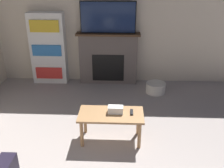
{
  "coord_description": "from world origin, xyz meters",
  "views": [
    {
      "loc": [
        0.12,
        -0.88,
        2.41
      ],
      "look_at": [
        -0.04,
        2.82,
        0.73
      ],
      "focal_mm": 42.0,
      "sensor_mm": 36.0,
      "label": 1
    }
  ],
  "objects_px": {
    "bookshelf": "(48,49)",
    "tv": "(108,17)",
    "coffee_table": "(111,118)",
    "storage_basket": "(156,88)",
    "fireplace": "(108,58)"
  },
  "relations": [
    {
      "from": "fireplace",
      "to": "storage_basket",
      "type": "distance_m",
      "value": 1.21
    },
    {
      "from": "bookshelf",
      "to": "tv",
      "type": "bearing_deg",
      "value": 0.15
    },
    {
      "from": "coffee_table",
      "to": "storage_basket",
      "type": "height_order",
      "value": "coffee_table"
    },
    {
      "from": "fireplace",
      "to": "coffee_table",
      "type": "distance_m",
      "value": 2.16
    },
    {
      "from": "coffee_table",
      "to": "bookshelf",
      "type": "xyz_separation_m",
      "value": [
        -1.45,
        2.13,
        0.39
      ]
    },
    {
      "from": "fireplace",
      "to": "coffee_table",
      "type": "height_order",
      "value": "fireplace"
    },
    {
      "from": "tv",
      "to": "storage_basket",
      "type": "height_order",
      "value": "tv"
    },
    {
      "from": "fireplace",
      "to": "storage_basket",
      "type": "xyz_separation_m",
      "value": [
        1.0,
        -0.5,
        -0.46
      ]
    },
    {
      "from": "bookshelf",
      "to": "storage_basket",
      "type": "xyz_separation_m",
      "value": [
        2.3,
        -0.48,
        -0.66
      ]
    },
    {
      "from": "bookshelf",
      "to": "storage_basket",
      "type": "relative_size",
      "value": 3.84
    },
    {
      "from": "fireplace",
      "to": "tv",
      "type": "distance_m",
      "value": 0.88
    },
    {
      "from": "storage_basket",
      "to": "bookshelf",
      "type": "bearing_deg",
      "value": 168.31
    },
    {
      "from": "coffee_table",
      "to": "storage_basket",
      "type": "relative_size",
      "value": 2.36
    },
    {
      "from": "tv",
      "to": "coffee_table",
      "type": "xyz_separation_m",
      "value": [
        0.16,
        -2.13,
        -1.06
      ]
    },
    {
      "from": "coffee_table",
      "to": "tv",
      "type": "bearing_deg",
      "value": 94.31
    }
  ]
}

